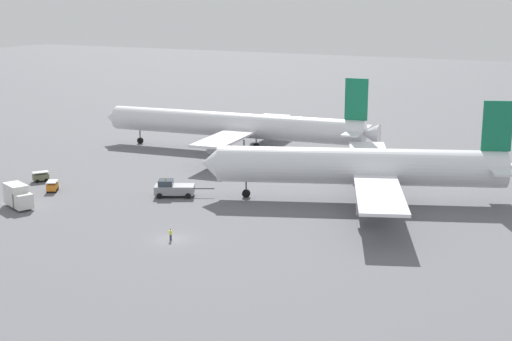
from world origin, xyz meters
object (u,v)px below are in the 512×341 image
(airliner_at_gate_left, at_px, (236,125))
(pushback_tug, at_px, (173,188))
(gse_baggage_cart_near_cluster, at_px, (41,177))
(ground_crew_ramp_agent_by_cones, at_px, (171,234))
(airliner_being_pushed, at_px, (362,167))
(gse_baggage_cart_trailing, at_px, (52,186))
(gse_catering_truck_tall, at_px, (18,196))

(airliner_at_gate_left, relative_size, pushback_tug, 6.60)
(gse_baggage_cart_near_cluster, height_order, ground_crew_ramp_agent_by_cones, gse_baggage_cart_near_cluster)
(gse_baggage_cart_near_cluster, relative_size, ground_crew_ramp_agent_by_cones, 1.98)
(airliner_at_gate_left, distance_m, gse_baggage_cart_near_cluster, 41.80)
(pushback_tug, bearing_deg, airliner_being_pushed, 22.66)
(airliner_being_pushed, distance_m, pushback_tug, 29.92)
(airliner_being_pushed, xyz_separation_m, gse_baggage_cart_trailing, (-46.61, -17.88, -4.45))
(gse_baggage_cart_near_cluster, bearing_deg, pushback_tug, 5.28)
(gse_catering_truck_tall, xyz_separation_m, ground_crew_ramp_agent_by_cones, (28.92, -2.36, -0.94))
(gse_baggage_cart_near_cluster, relative_size, gse_baggage_cart_trailing, 1.00)
(pushback_tug, bearing_deg, gse_baggage_cart_near_cluster, -174.72)
(airliner_being_pushed, bearing_deg, pushback_tug, -157.34)
(airliner_at_gate_left, height_order, pushback_tug, airliner_at_gate_left)
(airliner_being_pushed, height_order, gse_baggage_cart_trailing, airliner_being_pushed)
(gse_catering_truck_tall, height_order, ground_crew_ramp_agent_by_cones, gse_catering_truck_tall)
(pushback_tug, relative_size, gse_catering_truck_tall, 1.44)
(airliner_being_pushed, xyz_separation_m, gse_baggage_cart_near_cluster, (-52.95, -13.79, -4.45))
(gse_baggage_cart_near_cluster, height_order, gse_baggage_cart_trailing, same)
(pushback_tug, height_order, ground_crew_ramp_agent_by_cones, pushback_tug)
(gse_baggage_cart_near_cluster, bearing_deg, ground_crew_ramp_agent_by_cones, -23.22)
(airliner_at_gate_left, distance_m, ground_crew_ramp_agent_by_cones, 57.40)
(gse_baggage_cart_trailing, distance_m, ground_crew_ramp_agent_by_cones, 33.17)
(airliner_at_gate_left, xyz_separation_m, pushback_tug, (8.08, -35.33, -4.06))
(airliner_at_gate_left, height_order, gse_baggage_cart_trailing, airliner_at_gate_left)
(pushback_tug, xyz_separation_m, gse_baggage_cart_trailing, (-19.25, -6.46, -0.42))
(airliner_at_gate_left, bearing_deg, pushback_tug, -77.12)
(gse_baggage_cart_trailing, bearing_deg, airliner_being_pushed, 20.99)
(pushback_tug, bearing_deg, gse_baggage_cart_trailing, -161.45)
(airliner_being_pushed, distance_m, gse_baggage_cart_trailing, 50.12)
(airliner_being_pushed, xyz_separation_m, gse_catering_truck_tall, (-44.58, -27.44, -3.55))
(ground_crew_ramp_agent_by_cones, bearing_deg, gse_baggage_cart_trailing, 158.96)
(gse_catering_truck_tall, xyz_separation_m, gse_baggage_cart_trailing, (-2.03, 9.55, -0.90))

